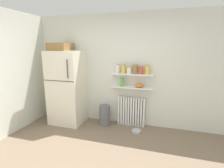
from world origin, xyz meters
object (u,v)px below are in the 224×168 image
(storage_jar_3, at_px, (135,69))
(storage_jar_4, at_px, (141,70))
(radiator, at_px, (131,111))
(storage_jar_2, at_px, (129,70))
(refrigerator, at_px, (67,86))
(storage_jar_5, at_px, (147,70))
(trash_bin, at_px, (105,115))
(shelf_bowl, at_px, (139,85))
(pet_food_bowl, at_px, (136,131))
(storage_jar_1, at_px, (123,69))
(storage_jar_0, at_px, (118,69))
(vase, at_px, (122,82))

(storage_jar_3, relative_size, storage_jar_4, 1.17)
(radiator, bearing_deg, storage_jar_2, -155.94)
(radiator, bearing_deg, storage_jar_3, -24.06)
(refrigerator, xyz_separation_m, radiator, (1.54, 0.26, -0.57))
(storage_jar_2, bearing_deg, storage_jar_4, 0.00)
(storage_jar_5, bearing_deg, storage_jar_4, 180.00)
(refrigerator, distance_m, storage_jar_2, 1.55)
(radiator, relative_size, storage_jar_2, 4.23)
(storage_jar_5, bearing_deg, trash_bin, -170.80)
(storage_jar_3, height_order, storage_jar_5, storage_jar_3)
(storage_jar_5, height_order, shelf_bowl, storage_jar_5)
(storage_jar_2, bearing_deg, pet_food_bowl, -51.43)
(storage_jar_1, xyz_separation_m, shelf_bowl, (0.37, 0.00, -0.36))
(refrigerator, height_order, pet_food_bowl, refrigerator)
(refrigerator, distance_m, storage_jar_3, 1.69)
(storage_jar_3, distance_m, shelf_bowl, 0.38)
(refrigerator, xyz_separation_m, storage_jar_5, (1.88, 0.23, 0.44))
(storage_jar_3, xyz_separation_m, shelf_bowl, (0.11, -0.00, -0.37))
(refrigerator, xyz_separation_m, storage_jar_4, (1.75, 0.23, 0.43))
(storage_jar_0, bearing_deg, storage_jar_5, 0.00)
(storage_jar_1, bearing_deg, vase, 180.00)
(storage_jar_0, xyz_separation_m, storage_jar_4, (0.54, 0.00, -0.01))
(storage_jar_3, bearing_deg, storage_jar_0, -180.00)
(storage_jar_0, bearing_deg, vase, 0.00)
(vase, bearing_deg, storage_jar_3, 0.00)
(storage_jar_1, bearing_deg, storage_jar_2, 0.00)
(storage_jar_2, xyz_separation_m, storage_jar_4, (0.27, 0.00, 0.01))
(shelf_bowl, bearing_deg, storage_jar_3, 180.00)
(radiator, bearing_deg, vase, -172.76)
(refrigerator, xyz_separation_m, trash_bin, (0.93, 0.08, -0.67))
(vase, xyz_separation_m, trash_bin, (-0.37, -0.15, -0.80))
(storage_jar_2, relative_size, trash_bin, 0.33)
(refrigerator, distance_m, vase, 1.33)
(storage_jar_0, height_order, vase, storage_jar_0)
(vase, bearing_deg, storage_jar_5, 0.00)
(storage_jar_0, height_order, storage_jar_3, storage_jar_3)
(refrigerator, relative_size, storage_jar_5, 9.07)
(vase, bearing_deg, storage_jar_1, 0.00)
(storage_jar_5, distance_m, pet_food_bowl, 1.38)
(storage_jar_3, height_order, trash_bin, storage_jar_3)
(vase, bearing_deg, refrigerator, -170.08)
(shelf_bowl, xyz_separation_m, trash_bin, (-0.78, -0.15, -0.75))
(refrigerator, relative_size, shelf_bowl, 9.73)
(storage_jar_2, height_order, pet_food_bowl, storage_jar_2)
(storage_jar_0, bearing_deg, radiator, 5.10)
(radiator, xyz_separation_m, vase, (-0.24, -0.03, 0.70))
(vase, bearing_deg, radiator, 7.24)
(storage_jar_1, xyz_separation_m, storage_jar_2, (0.13, 0.00, -0.03))
(storage_jar_4, xyz_separation_m, pet_food_bowl, (-0.02, -0.32, -1.32))
(storage_jar_4, distance_m, vase, 0.53)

